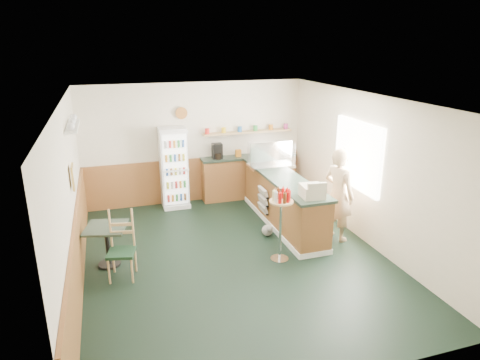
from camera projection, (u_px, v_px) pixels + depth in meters
name	position (u px, v px, depth m)	size (l,w,h in m)	color
ground	(234.00, 258.00, 7.34)	(6.00, 6.00, 0.00)	black
room_envelope	(209.00, 163.00, 7.46)	(5.04, 6.02, 2.72)	beige
service_counter	(283.00, 203.00, 8.56)	(0.68, 3.01, 1.01)	#955530
back_counter	(248.00, 175.00, 10.05)	(2.24, 0.42, 1.69)	#955530
drinks_fridge	(174.00, 168.00, 9.39)	(0.59, 0.52, 1.77)	white
display_case	(271.00, 155.00, 8.93)	(0.93, 0.48, 0.53)	silver
cash_register	(312.00, 191.00, 7.27)	(0.37, 0.38, 0.21)	beige
shopkeeper	(339.00, 195.00, 7.81)	(0.58, 0.42, 1.75)	tan
condiment_stand	(281.00, 213.00, 7.03)	(0.40, 0.40, 1.25)	silver
newspaper_rack	(263.00, 200.00, 8.63)	(0.09, 0.43, 0.51)	black
cafe_table	(107.00, 238.00, 6.96)	(0.77, 0.77, 0.70)	black
cafe_chair	(120.00, 242.00, 6.65)	(0.49, 0.49, 1.09)	black
dog_doorstop	(268.00, 230.00, 8.13)	(0.21, 0.27, 0.25)	gray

